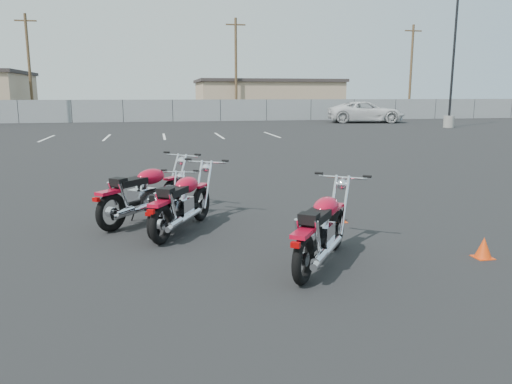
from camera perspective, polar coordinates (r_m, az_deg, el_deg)
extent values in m
plane|color=black|center=(7.99, -0.57, -5.45)|extent=(120.00, 120.00, 0.00)
torus|color=black|center=(9.86, -9.47, -0.41)|extent=(0.53, 0.58, 0.66)
cylinder|color=silver|center=(9.86, -9.47, -0.41)|extent=(0.20, 0.21, 0.18)
torus|color=black|center=(8.72, -16.20, -2.24)|extent=(0.53, 0.58, 0.66)
cylinder|color=silver|center=(8.72, -16.20, -2.24)|extent=(0.20, 0.21, 0.18)
cube|color=black|center=(9.26, -12.64, -1.00)|extent=(0.85, 0.94, 0.07)
cube|color=silver|center=(9.21, -12.89, -0.66)|extent=(0.51, 0.52, 0.33)
cylinder|color=silver|center=(9.17, -12.94, 0.56)|extent=(0.35, 0.35, 0.29)
ellipsoid|color=#B70B26|center=(9.33, -11.92, 1.74)|extent=(0.68, 0.70, 0.28)
cube|color=black|center=(8.95, -14.19, 1.11)|extent=(0.62, 0.65, 0.11)
cube|color=black|center=(8.75, -15.46, 1.11)|extent=(0.31, 0.31, 0.13)
cube|color=#B70B26|center=(8.63, -16.43, -0.01)|extent=(0.46, 0.48, 0.06)
cube|color=#B70B26|center=(9.79, -9.54, 1.58)|extent=(0.36, 0.38, 0.04)
cylinder|color=silver|center=(8.68, -14.90, -0.36)|extent=(0.18, 0.19, 0.43)
cylinder|color=silver|center=(8.86, -16.12, -0.18)|extent=(0.18, 0.19, 0.43)
cylinder|color=silver|center=(8.92, -13.23, -1.93)|extent=(0.88, 0.98, 0.14)
cylinder|color=silver|center=(8.67, -14.84, -2.23)|extent=(0.36, 0.38, 0.15)
cylinder|color=silver|center=(9.83, -8.60, 1.68)|extent=(0.33, 0.36, 0.87)
cylinder|color=silver|center=(9.96, -9.49, 1.77)|extent=(0.33, 0.36, 0.87)
sphere|color=silver|center=(9.99, -8.46, 3.50)|extent=(0.25, 0.25, 0.18)
cylinder|color=silver|center=(9.99, -8.40, 4.15)|extent=(0.60, 0.54, 0.03)
cylinder|color=black|center=(9.73, -6.70, 4.27)|extent=(0.13, 0.12, 0.04)
cylinder|color=black|center=(10.21, -10.19, 4.49)|extent=(0.13, 0.12, 0.04)
cylinder|color=black|center=(9.33, -13.74, -2.28)|extent=(0.15, 0.14, 0.33)
cube|color=#990505|center=(8.45, -17.81, -0.82)|extent=(0.13, 0.12, 0.07)
torus|color=black|center=(9.24, -9.01, -1.62)|extent=(0.26, 0.53, 0.52)
cylinder|color=silver|center=(9.24, -9.01, -1.62)|extent=(0.13, 0.16, 0.14)
torus|color=black|center=(8.08, -11.56, -3.58)|extent=(0.26, 0.53, 0.52)
cylinder|color=silver|center=(8.08, -11.56, -3.58)|extent=(0.13, 0.16, 0.14)
cube|color=black|center=(8.65, -10.21, -2.31)|extent=(0.38, 0.89, 0.05)
cube|color=silver|center=(8.60, -10.31, -2.03)|extent=(0.34, 0.39, 0.26)
cylinder|color=silver|center=(8.56, -10.34, -1.01)|extent=(0.24, 0.26, 0.23)
ellipsoid|color=black|center=(8.73, -9.97, 0.04)|extent=(0.42, 0.56, 0.22)
cube|color=black|center=(8.34, -10.83, -0.62)|extent=(0.37, 0.53, 0.09)
cube|color=black|center=(8.13, -11.32, -0.69)|extent=(0.23, 0.21, 0.10)
cube|color=black|center=(8.00, -11.68, -1.70)|extent=(0.27, 0.40, 0.04)
cube|color=black|center=(9.19, -9.06, 0.05)|extent=(0.20, 0.32, 0.03)
cylinder|color=silver|center=(8.11, -10.62, -1.89)|extent=(0.09, 0.17, 0.34)
cylinder|color=silver|center=(8.18, -12.01, -1.84)|extent=(0.09, 0.17, 0.34)
cylinder|color=silver|center=(8.38, -9.83, -3.10)|extent=(0.39, 0.93, 0.11)
cylinder|color=silver|center=(8.12, -10.42, -3.46)|extent=(0.20, 0.33, 0.12)
cylinder|color=silver|center=(9.26, -8.41, 0.19)|extent=(0.15, 0.34, 0.69)
cylinder|color=silver|center=(9.31, -9.34, 0.21)|extent=(0.15, 0.34, 0.69)
sphere|color=silver|center=(9.38, -8.68, 1.72)|extent=(0.18, 0.18, 0.14)
cylinder|color=silver|center=(9.38, -8.66, 2.26)|extent=(0.59, 0.22, 0.03)
cylinder|color=black|center=(9.28, -6.89, 2.43)|extent=(0.11, 0.06, 0.03)
cylinder|color=black|center=(9.45, -10.48, 2.48)|extent=(0.11, 0.06, 0.03)
cylinder|color=black|center=(8.65, -11.11, -3.47)|extent=(0.14, 0.06, 0.26)
cube|color=#990505|center=(7.80, -12.21, -2.48)|extent=(0.10, 0.08, 0.05)
torus|color=black|center=(9.15, -6.32, -1.32)|extent=(0.41, 0.62, 0.64)
cylinder|color=silver|center=(9.15, -6.32, -1.32)|extent=(0.17, 0.20, 0.17)
torus|color=black|center=(7.80, -10.80, -3.64)|extent=(0.41, 0.62, 0.64)
cylinder|color=silver|center=(7.80, -10.80, -3.64)|extent=(0.17, 0.20, 0.17)
cube|color=black|center=(8.46, -8.39, -2.11)|extent=(0.62, 1.03, 0.06)
cube|color=silver|center=(8.40, -8.55, -1.76)|extent=(0.45, 0.50, 0.32)
cylinder|color=silver|center=(8.36, -8.59, -0.49)|extent=(0.31, 0.33, 0.28)
ellipsoid|color=#B70B26|center=(8.54, -7.92, 0.80)|extent=(0.58, 0.70, 0.27)
cube|color=black|center=(8.10, -9.43, 0.03)|extent=(0.52, 0.64, 0.11)
cube|color=black|center=(7.86, -10.29, -0.02)|extent=(0.30, 0.28, 0.13)
cube|color=#B70B26|center=(7.71, -10.96, -1.27)|extent=(0.38, 0.48, 0.05)
cube|color=#B70B26|center=(9.08, -6.36, 0.74)|extent=(0.29, 0.38, 0.04)
cylinder|color=silver|center=(7.82, -9.50, -1.56)|extent=(0.14, 0.20, 0.42)
cylinder|color=silver|center=(7.93, -11.15, -1.43)|extent=(0.14, 0.20, 0.42)
cylinder|color=silver|center=(8.12, -8.25, -3.12)|extent=(0.64, 1.07, 0.14)
cylinder|color=silver|center=(7.82, -9.32, -3.55)|extent=(0.29, 0.39, 0.14)
cylinder|color=silver|center=(9.16, -5.50, 0.88)|extent=(0.24, 0.39, 0.84)
cylinder|color=silver|center=(9.23, -6.59, 0.94)|extent=(0.24, 0.39, 0.84)
sphere|color=silver|center=(9.31, -5.67, 2.76)|extent=(0.23, 0.23, 0.17)
cylinder|color=silver|center=(9.31, -5.64, 3.43)|extent=(0.67, 0.38, 0.03)
cylinder|color=black|center=(9.15, -3.54, 3.59)|extent=(0.13, 0.09, 0.04)
cylinder|color=black|center=(9.43, -7.78, 3.74)|extent=(0.13, 0.09, 0.04)
cylinder|color=black|center=(8.48, -9.56, -3.52)|extent=(0.16, 0.10, 0.32)
cube|color=#990505|center=(7.48, -11.93, -2.22)|extent=(0.12, 0.11, 0.06)
torus|color=black|center=(7.53, 9.12, -4.12)|extent=(0.46, 0.59, 0.64)
cylinder|color=silver|center=(7.53, 9.12, -4.12)|extent=(0.18, 0.20, 0.17)
torus|color=black|center=(6.11, 5.43, -7.65)|extent=(0.46, 0.59, 0.64)
cylinder|color=silver|center=(6.11, 5.43, -7.65)|extent=(0.18, 0.20, 0.17)
cube|color=black|center=(6.80, 7.48, -5.37)|extent=(0.73, 0.97, 0.06)
cube|color=silver|center=(6.74, 7.37, -4.97)|extent=(0.47, 0.50, 0.32)
cylinder|color=silver|center=(6.69, 7.41, -3.39)|extent=(0.33, 0.34, 0.28)
ellipsoid|color=#B70B26|center=(6.88, 8.01, -1.72)|extent=(0.62, 0.69, 0.27)
cube|color=black|center=(6.41, 6.77, -2.85)|extent=(0.56, 0.64, 0.11)
cube|color=black|center=(6.15, 6.05, -3.01)|extent=(0.30, 0.29, 0.13)
cube|color=#B70B26|center=(6.00, 5.42, -4.69)|extent=(0.41, 0.47, 0.05)
cube|color=#B70B26|center=(7.45, 9.20, -1.64)|extent=(0.32, 0.37, 0.04)
cylinder|color=silver|center=(6.14, 7.07, -5.00)|extent=(0.16, 0.19, 0.42)
cylinder|color=silver|center=(6.22, 4.82, -4.76)|extent=(0.16, 0.19, 0.42)
cylinder|color=silver|center=(6.49, 8.12, -6.80)|extent=(0.75, 1.01, 0.14)
cylinder|color=silver|center=(6.17, 7.26, -7.53)|extent=(0.32, 0.38, 0.14)
cylinder|color=silver|center=(7.55, 10.15, -1.47)|extent=(0.28, 0.37, 0.84)
cylinder|color=silver|center=(7.59, 8.75, -1.34)|extent=(0.28, 0.37, 0.84)
sphere|color=silver|center=(7.68, 9.83, 0.86)|extent=(0.24, 0.24, 0.17)
cylinder|color=silver|center=(7.68, 9.89, 1.66)|extent=(0.63, 0.45, 0.03)
cylinder|color=black|center=(7.57, 12.59, 1.76)|extent=(0.13, 0.10, 0.04)
cylinder|color=black|center=(7.75, 7.20, 2.14)|extent=(0.13, 0.10, 0.04)
cylinder|color=black|center=(6.81, 5.98, -7.10)|extent=(0.15, 0.12, 0.32)
cube|color=#990505|center=(5.76, 4.54, -6.04)|extent=(0.12, 0.11, 0.06)
cone|color=#EA3F0C|center=(9.17, 9.55, -2.49)|extent=(0.22, 0.22, 0.27)
cube|color=#EA3F0C|center=(9.20, 9.52, -3.34)|extent=(0.24, 0.24, 0.01)
cone|color=#EA3F0C|center=(7.78, 24.58, -5.77)|extent=(0.23, 0.23, 0.29)
cube|color=#EA3F0C|center=(7.83, 24.49, -6.81)|extent=(0.25, 0.25, 0.01)
cone|color=#EA3F0C|center=(9.37, 8.50, -2.02)|extent=(0.25, 0.25, 0.31)
cube|color=#EA3F0C|center=(9.40, 8.47, -2.99)|extent=(0.27, 0.27, 0.01)
cylinder|color=gray|center=(36.87, 21.16, 7.51)|extent=(0.70, 0.70, 0.80)
cylinder|color=black|center=(36.93, 21.69, 14.72)|extent=(0.16, 0.16, 8.51)
cube|color=slate|center=(42.57, -9.51, 9.17)|extent=(80.00, 0.04, 1.80)
cylinder|color=black|center=(43.84, -25.55, 8.29)|extent=(0.06, 0.06, 1.80)
cylinder|color=black|center=(43.05, -20.33, 8.65)|extent=(0.06, 0.06, 1.80)
cylinder|color=black|center=(42.62, -14.95, 8.95)|extent=(0.06, 0.06, 1.80)
cylinder|color=black|center=(42.57, -9.51, 9.17)|extent=(0.06, 0.06, 1.80)
cylinder|color=black|center=(42.89, -4.09, 9.30)|extent=(0.06, 0.06, 1.80)
cylinder|color=black|center=(43.57, 1.20, 9.36)|extent=(0.06, 0.06, 1.80)
cylinder|color=black|center=(44.61, 6.29, 9.34)|extent=(0.06, 0.06, 1.80)
cylinder|color=black|center=(45.97, 11.12, 9.25)|extent=(0.06, 0.06, 1.80)
cylinder|color=black|center=(47.63, 15.63, 9.11)|extent=(0.06, 0.06, 1.80)
cylinder|color=black|center=(49.56, 19.81, 8.93)|extent=(0.06, 0.06, 1.80)
cylinder|color=black|center=(51.73, 23.66, 8.72)|extent=(0.06, 0.06, 1.80)
cylinder|color=black|center=(54.10, 27.17, 8.50)|extent=(0.06, 0.06, 1.80)
cube|color=tan|center=(52.78, 1.21, 10.54)|extent=(14.00, 9.00, 3.40)
cube|color=#372F2E|center=(52.79, 1.22, 12.55)|extent=(14.40, 9.40, 0.30)
cylinder|color=#4B3723|center=(48.73, -24.48, 12.81)|extent=(0.24, 0.24, 9.00)
cube|color=#4B3723|center=(49.07, -24.86, 17.35)|extent=(1.80, 0.12, 0.12)
cylinder|color=#4B3723|center=(47.16, -2.31, 13.86)|extent=(0.24, 0.24, 9.00)
cube|color=#4B3723|center=(47.50, -2.34, 18.57)|extent=(1.80, 0.12, 0.12)
cylinder|color=#4B3723|center=(53.94, 17.28, 13.05)|extent=(0.24, 0.24, 9.00)
cube|color=#4B3723|center=(54.24, 17.53, 17.16)|extent=(1.80, 0.12, 0.12)
cube|color=silver|center=(28.17, -22.80, 5.67)|extent=(0.12, 4.00, 0.01)
cube|color=silver|center=(27.74, -16.69, 5.99)|extent=(0.12, 4.00, 0.01)
cube|color=silver|center=(27.62, -10.45, 6.26)|extent=(0.12, 4.00, 0.01)
cube|color=silver|center=(27.83, -4.23, 6.45)|extent=(0.12, 4.00, 0.01)
cube|color=silver|center=(28.35, 1.84, 6.56)|extent=(0.12, 4.00, 0.01)
imported|color=silver|center=(41.41, 12.49, 9.58)|extent=(3.99, 7.33, 2.64)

